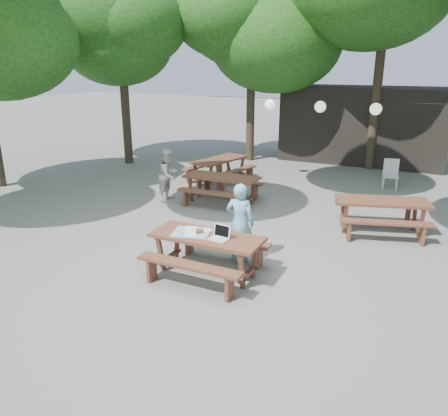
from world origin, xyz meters
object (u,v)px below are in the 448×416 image
at_px(picnic_table_nw, 221,189).
at_px(second_person, 169,175).
at_px(plastic_chair, 390,181).
at_px(main_picnic_table, 207,254).
at_px(woman, 240,222).

bearing_deg(picnic_table_nw, second_person, -166.04).
relative_size(picnic_table_nw, second_person, 1.41).
height_order(second_person, plastic_chair, second_person).
bearing_deg(second_person, main_picnic_table, -136.81).
distance_m(main_picnic_table, woman, 0.94).
distance_m(main_picnic_table, picnic_table_nw, 4.28).
height_order(woman, second_person, woman).
xyz_separation_m(woman, plastic_chair, (2.06, 6.62, -0.51)).
distance_m(picnic_table_nw, plastic_chair, 5.30).
distance_m(main_picnic_table, plastic_chair, 7.80).
xyz_separation_m(picnic_table_nw, plastic_chair, (3.99, 3.48, -0.13)).
relative_size(woman, plastic_chair, 1.70).
bearing_deg(main_picnic_table, second_person, 130.90).
bearing_deg(woman, second_person, -42.94).
height_order(picnic_table_nw, second_person, second_person).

